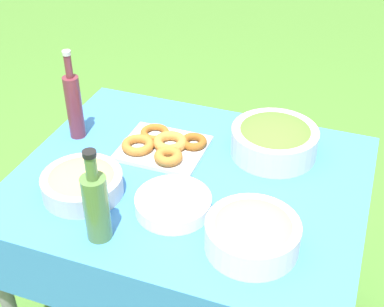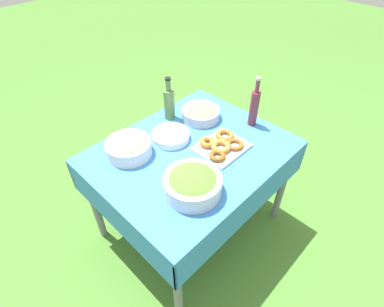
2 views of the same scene
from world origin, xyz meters
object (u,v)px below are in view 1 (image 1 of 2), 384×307
(donut_platter, at_px, (163,146))
(olive_oil_bottle, at_px, (96,205))
(salad_bowl, at_px, (274,139))
(pasta_bowl, at_px, (253,233))
(plate_stack, at_px, (173,204))
(wine_bottle, at_px, (74,104))
(bread_bowl, at_px, (82,182))

(donut_platter, distance_m, olive_oil_bottle, 0.48)
(salad_bowl, height_order, pasta_bowl, salad_bowl)
(plate_stack, height_order, olive_oil_bottle, olive_oil_bottle)
(salad_bowl, xyz_separation_m, pasta_bowl, (0.05, -0.48, -0.01))
(plate_stack, relative_size, olive_oil_bottle, 0.79)
(salad_bowl, distance_m, wine_bottle, 0.73)
(pasta_bowl, relative_size, donut_platter, 0.82)
(olive_oil_bottle, bearing_deg, bread_bowl, 132.56)
(donut_platter, relative_size, plate_stack, 1.38)
(plate_stack, relative_size, bread_bowl, 0.91)
(pasta_bowl, height_order, donut_platter, pasta_bowl)
(salad_bowl, bearing_deg, olive_oil_bottle, -122.81)
(bread_bowl, bearing_deg, salad_bowl, 39.46)
(donut_platter, distance_m, bread_bowl, 0.35)
(donut_platter, bearing_deg, salad_bowl, 17.75)
(wine_bottle, distance_m, bread_bowl, 0.36)
(olive_oil_bottle, distance_m, wine_bottle, 0.56)
(donut_platter, relative_size, bread_bowl, 1.26)
(salad_bowl, height_order, plate_stack, salad_bowl)
(pasta_bowl, xyz_separation_m, donut_platter, (-0.42, 0.36, -0.03))
(bread_bowl, bearing_deg, pasta_bowl, -4.90)
(wine_bottle, xyz_separation_m, bread_bowl, (0.19, -0.30, -0.09))
(wine_bottle, bearing_deg, plate_stack, -28.74)
(pasta_bowl, bearing_deg, plate_stack, 164.82)
(donut_platter, bearing_deg, plate_stack, -61.89)
(plate_stack, distance_m, olive_oil_bottle, 0.26)
(donut_platter, xyz_separation_m, wine_bottle, (-0.34, -0.02, 0.11))
(salad_bowl, height_order, donut_platter, salad_bowl)
(donut_platter, height_order, bread_bowl, bread_bowl)
(pasta_bowl, bearing_deg, wine_bottle, 155.75)
(donut_platter, bearing_deg, bread_bowl, -115.63)
(salad_bowl, relative_size, bread_bowl, 1.17)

